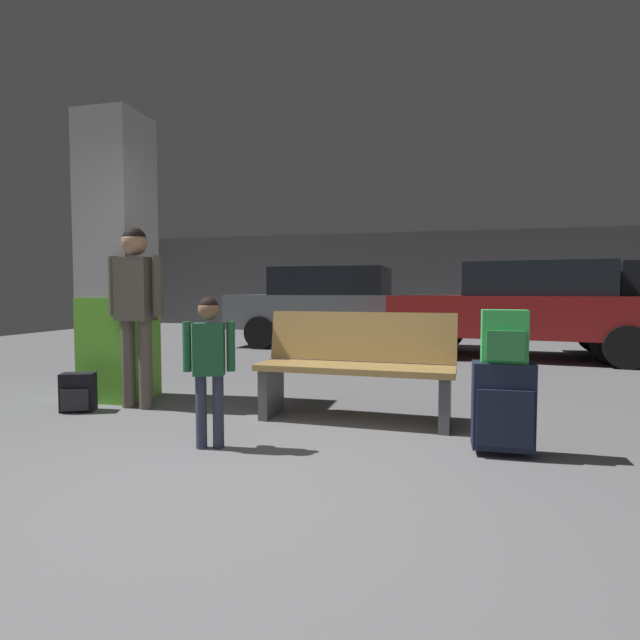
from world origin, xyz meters
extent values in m
cube|color=slate|center=(0.00, 4.00, -0.05)|extent=(18.00, 18.00, 0.10)
cube|color=#565658|center=(0.00, 12.86, 1.40)|extent=(18.00, 0.12, 2.80)
cube|color=#66C633|center=(-1.99, 2.03, 0.50)|extent=(0.57, 0.57, 1.00)
cube|color=#B2B2B2|center=(-1.99, 2.03, 1.88)|extent=(0.56, 0.56, 1.76)
cube|color=#9E7A42|center=(0.42, 1.69, 0.44)|extent=(1.62, 0.51, 0.05)
cube|color=#9E7A42|center=(0.43, 1.93, 0.68)|extent=(1.60, 0.19, 0.42)
cube|color=#4C4C51|center=(-0.30, 1.72, 0.21)|extent=(0.10, 0.40, 0.41)
cube|color=#4C4C51|center=(1.13, 1.65, 0.21)|extent=(0.10, 0.40, 0.41)
cube|color=#191E33|center=(1.49, 1.10, 0.32)|extent=(0.38, 0.21, 0.56)
cube|color=#191E33|center=(1.50, 0.98, 0.26)|extent=(0.34, 0.03, 0.36)
cube|color=#A5A5AA|center=(1.49, 1.18, 0.59)|extent=(0.14, 0.03, 0.02)
cylinder|color=black|center=(1.33, 1.18, 0.02)|extent=(0.02, 0.04, 0.04)
cylinder|color=black|center=(1.65, 1.18, 0.02)|extent=(0.02, 0.04, 0.04)
cube|color=green|center=(1.49, 1.10, 0.77)|extent=(0.28, 0.16, 0.34)
cube|color=#2B773A|center=(1.49, 1.00, 0.72)|extent=(0.23, 0.03, 0.19)
cylinder|color=black|center=(1.49, 1.10, 0.93)|extent=(0.06, 0.02, 0.02)
cylinder|color=#33384C|center=(-0.36, 0.79, 0.25)|extent=(0.07, 0.07, 0.50)
cylinder|color=#33384C|center=(-0.47, 0.76, 0.25)|extent=(0.07, 0.07, 0.50)
cube|color=#1E5933|center=(-0.42, 0.78, 0.67)|extent=(0.23, 0.18, 0.35)
cylinder|color=#1E5933|center=(-0.28, 0.82, 0.69)|extent=(0.06, 0.06, 0.34)
cylinder|color=#1E5933|center=(-0.56, 0.73, 0.69)|extent=(0.06, 0.06, 0.34)
sphere|color=brown|center=(-0.42, 0.78, 0.94)|extent=(0.14, 0.14, 0.14)
sphere|color=black|center=(-0.42, 0.78, 0.96)|extent=(0.13, 0.13, 0.13)
cylinder|color=#E5D84C|center=(-0.52, 0.85, 0.69)|extent=(0.06, 0.06, 0.10)
cylinder|color=red|center=(-0.52, 0.85, 0.77)|extent=(0.01, 0.01, 0.06)
cylinder|color=brown|center=(-1.50, 1.71, 0.40)|extent=(0.12, 0.12, 0.80)
cylinder|color=brown|center=(-1.68, 1.72, 0.40)|extent=(0.12, 0.12, 0.80)
cube|color=#4C473D|center=(-1.59, 1.71, 1.08)|extent=(0.34, 0.21, 0.57)
cylinder|color=#4C473D|center=(-1.36, 1.70, 1.11)|extent=(0.09, 0.09, 0.54)
cylinder|color=#4C473D|center=(-1.82, 1.73, 1.11)|extent=(0.09, 0.09, 0.54)
sphere|color=#A87A5B|center=(-1.59, 1.71, 1.50)|extent=(0.23, 0.23, 0.23)
sphere|color=black|center=(-1.59, 1.71, 1.53)|extent=(0.21, 0.21, 0.21)
cube|color=black|center=(-2.02, 1.48, 0.17)|extent=(0.32, 0.25, 0.34)
cube|color=#28282D|center=(-1.99, 1.39, 0.12)|extent=(0.23, 0.11, 0.19)
cylinder|color=black|center=(-2.02, 1.48, 0.33)|extent=(0.06, 0.04, 0.02)
cube|color=maroon|center=(2.37, 6.30, 0.67)|extent=(4.28, 2.21, 0.64)
cube|color=black|center=(2.52, 6.28, 1.25)|extent=(2.28, 1.80, 0.52)
cylinder|color=black|center=(0.98, 5.67, 0.30)|extent=(0.62, 0.28, 0.60)
cylinder|color=black|center=(1.19, 7.26, 0.30)|extent=(0.62, 0.28, 0.60)
cylinder|color=black|center=(3.56, 5.34, 0.30)|extent=(0.62, 0.28, 0.60)
cylinder|color=black|center=(3.76, 6.92, 0.30)|extent=(0.62, 0.28, 0.60)
cylinder|color=black|center=(3.71, 7.37, 0.30)|extent=(0.62, 0.27, 0.60)
cylinder|color=black|center=(3.52, 5.78, 0.30)|extent=(0.62, 0.27, 0.60)
cube|color=slate|center=(-0.82, 7.19, 0.67)|extent=(4.14, 1.80, 0.64)
cube|color=black|center=(-0.97, 7.20, 1.25)|extent=(2.14, 1.59, 0.52)
cylinder|color=black|center=(0.50, 7.96, 0.30)|extent=(0.60, 0.21, 0.60)
cylinder|color=black|center=(0.46, 6.36, 0.30)|extent=(0.60, 0.21, 0.60)
cylinder|color=black|center=(-2.10, 8.02, 0.30)|extent=(0.60, 0.21, 0.60)
cylinder|color=black|center=(-2.14, 6.42, 0.30)|extent=(0.60, 0.21, 0.60)
camera|label=1|loc=(1.10, -2.33, 1.06)|focal=28.42mm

